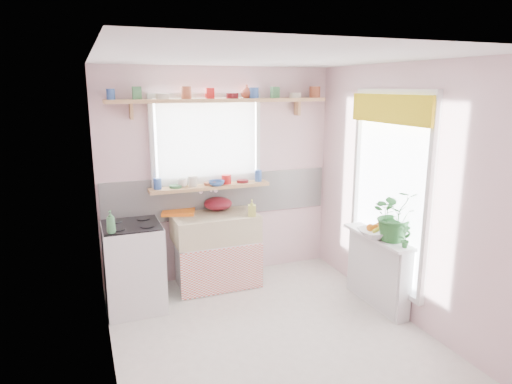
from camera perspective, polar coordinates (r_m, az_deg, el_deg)
name	(u,v)px	position (r m, az deg, el deg)	size (l,w,h in m)	color
room	(297,172)	(4.97, 5.17, 2.55)	(3.20, 3.20, 3.20)	white
sink_unit	(216,250)	(5.33, -5.05, -7.20)	(0.95, 0.65, 1.11)	white
cooker	(134,266)	(4.93, -15.02, -8.98)	(0.58, 0.58, 0.93)	white
radiator_ledge	(378,269)	(5.03, 14.96, -9.30)	(0.22, 0.95, 0.78)	white
windowsill	(210,187)	(5.30, -5.77, 0.66)	(1.40, 0.22, 0.04)	tan
pine_shelf	(221,100)	(5.21, -4.37, 11.35)	(2.52, 0.24, 0.04)	tan
shelf_crockery	(219,94)	(5.21, -4.63, 12.17)	(2.47, 0.11, 0.12)	#3359A5
sill_crockery	(208,180)	(5.28, -5.97, 1.44)	(1.35, 0.11, 0.12)	#3359A5
dish_tray	(178,212)	(5.30, -9.67, -2.48)	(0.36, 0.27, 0.04)	orange
colander	(218,204)	(5.39, -4.76, -1.47)	(0.33, 0.33, 0.15)	maroon
jade_plant	(396,214)	(4.70, 17.06, -2.70)	(0.48, 0.42, 0.53)	#27632A
fruit_bowl	(375,233)	(4.81, 14.69, -5.03)	(0.33, 0.33, 0.08)	silver
herb_pot	(405,236)	(4.56, 18.15, -5.23)	(0.12, 0.08, 0.24)	#28652B
soap_bottle_sink	(252,208)	(5.11, -0.51, -2.00)	(0.09, 0.09, 0.19)	#CFD45E
sill_cup	(182,183)	(5.23, -9.17, 1.12)	(0.12, 0.12, 0.09)	white
sill_bowl	(217,183)	(5.25, -4.96, 1.11)	(0.18, 0.18, 0.06)	#345EAA
shelf_vase	(247,91)	(5.37, -1.16, 12.46)	(0.15, 0.15, 0.15)	#B34E37
cooker_bottle	(111,222)	(4.53, -17.70, -3.57)	(0.09, 0.09, 0.22)	#448852
fruit	(376,227)	(4.80, 14.75, -4.29)	(0.20, 0.14, 0.10)	orange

